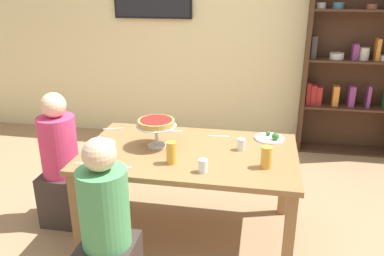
{
  "coord_description": "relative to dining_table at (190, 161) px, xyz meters",
  "views": [
    {
      "loc": [
        0.52,
        -2.71,
        1.97
      ],
      "look_at": [
        0.0,
        0.1,
        0.89
      ],
      "focal_mm": 36.82,
      "sensor_mm": 36.0,
      "label": 1
    }
  ],
  "objects": [
    {
      "name": "ground_plane",
      "position": [
        0.0,
        0.0,
        -0.66
      ],
      "size": [
        12.0,
        12.0,
        0.0
      ],
      "primitive_type": "plane",
      "color": "#9E7A56"
    },
    {
      "name": "rear_partition",
      "position": [
        0.0,
        2.2,
        0.74
      ],
      "size": [
        8.0,
        0.12,
        2.8
      ],
      "primitive_type": "cube",
      "color": "beige",
      "rests_on": "ground_plane"
    },
    {
      "name": "dining_table",
      "position": [
        0.0,
        0.0,
        0.0
      ],
      "size": [
        1.63,
        0.99,
        0.74
      ],
      "color": "olive",
      "rests_on": "ground_plane"
    },
    {
      "name": "bookshelf",
      "position": [
        1.53,
        2.02,
        0.44
      ],
      "size": [
        1.1,
        0.3,
        2.21
      ],
      "color": "#422819",
      "rests_on": "ground_plane"
    },
    {
      "name": "diner_head_west",
      "position": [
        -1.09,
        -0.01,
        -0.16
      ],
      "size": [
        0.34,
        0.34,
        1.15
      ],
      "color": "#382D28",
      "rests_on": "ground_plane"
    },
    {
      "name": "diner_near_left",
      "position": [
        -0.36,
        -0.82,
        -0.16
      ],
      "size": [
        0.34,
        0.34,
        1.15
      ],
      "rotation": [
        0.0,
        0.0,
        1.57
      ],
      "color": "#382D28",
      "rests_on": "ground_plane"
    },
    {
      "name": "deep_dish_pizza_stand",
      "position": [
        -0.27,
        0.04,
        0.27
      ],
      "size": [
        0.31,
        0.31,
        0.22
      ],
      "color": "silver",
      "rests_on": "dining_table"
    },
    {
      "name": "salad_plate_near_diner",
      "position": [
        0.61,
        0.35,
        0.1
      ],
      "size": [
        0.24,
        0.24,
        0.07
      ],
      "color": "white",
      "rests_on": "dining_table"
    },
    {
      "name": "salad_plate_far_diner",
      "position": [
        -0.71,
        -0.01,
        0.1
      ],
      "size": [
        0.22,
        0.22,
        0.06
      ],
      "color": "white",
      "rests_on": "dining_table"
    },
    {
      "name": "beer_glass_amber_tall",
      "position": [
        -0.09,
        -0.24,
        0.17
      ],
      "size": [
        0.07,
        0.07,
        0.16
      ],
      "primitive_type": "cylinder",
      "color": "gold",
      "rests_on": "dining_table"
    },
    {
      "name": "beer_glass_amber_short",
      "position": [
        0.58,
        -0.18,
        0.16
      ],
      "size": [
        0.08,
        0.08,
        0.16
      ],
      "primitive_type": "cylinder",
      "color": "gold",
      "rests_on": "dining_table"
    },
    {
      "name": "water_glass_clear_near",
      "position": [
        0.15,
        -0.33,
        0.13
      ],
      "size": [
        0.06,
        0.06,
        0.09
      ],
      "primitive_type": "cylinder",
      "color": "white",
      "rests_on": "dining_table"
    },
    {
      "name": "water_glass_clear_far",
      "position": [
        0.39,
        0.09,
        0.13
      ],
      "size": [
        0.06,
        0.06,
        0.09
      ],
      "primitive_type": "cylinder",
      "color": "white",
      "rests_on": "dining_table"
    },
    {
      "name": "cutlery_fork_near",
      "position": [
        -0.23,
        0.38,
        0.09
      ],
      "size": [
        0.18,
        0.04,
        0.0
      ],
      "primitive_type": "cube",
      "rotation": [
        0.0,
        0.0,
        3.3
      ],
      "color": "silver",
      "rests_on": "dining_table"
    },
    {
      "name": "cutlery_knife_near",
      "position": [
        -0.75,
        0.35,
        0.09
      ],
      "size": [
        0.17,
        0.08,
        0.0
      ],
      "primitive_type": "cube",
      "rotation": [
        0.0,
        0.0,
        3.49
      ],
      "color": "silver",
      "rests_on": "dining_table"
    },
    {
      "name": "cutlery_fork_far",
      "position": [
        -0.67,
        -0.34,
        0.09
      ],
      "size": [
        0.18,
        0.06,
        0.0
      ],
      "primitive_type": "cube",
      "rotation": [
        0.0,
        0.0,
        0.25
      ],
      "color": "silver",
      "rests_on": "dining_table"
    },
    {
      "name": "cutlery_knife_far",
      "position": [
        -0.43,
        -0.37,
        0.09
      ],
      "size": [
        0.18,
        0.05,
        0.0
      ],
      "primitive_type": "cube",
      "rotation": [
        0.0,
        0.0,
        0.17
      ],
      "color": "silver",
      "rests_on": "dining_table"
    },
    {
      "name": "cutlery_spare_fork",
      "position": [
        0.19,
        0.33,
        0.09
      ],
      "size": [
        0.18,
        0.03,
        0.0
      ],
      "primitive_type": "cube",
      "rotation": [
        0.0,
        0.0,
        3.25
      ],
      "color": "silver",
      "rests_on": "dining_table"
    }
  ]
}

